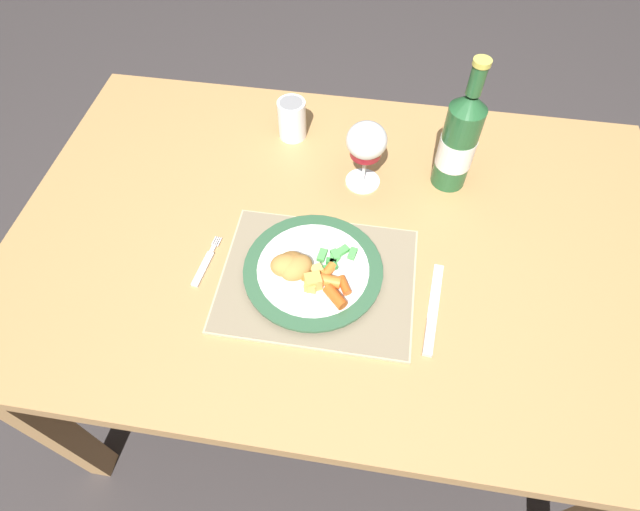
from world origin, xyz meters
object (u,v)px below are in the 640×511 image
dining_table (339,257)px  dinner_plate (313,271)px  bottle (459,141)px  fork (205,265)px  table_knife (432,316)px  wine_glass (366,144)px  drinking_cup (292,119)px

dining_table → dinner_plate: (-0.04, -0.11, 0.11)m
dining_table → bottle: bearing=40.3°
fork → bottle: 0.57m
fork → dining_table: bearing=26.0°
dinner_plate → fork: dinner_plate is taller
table_knife → bottle: 0.37m
dinner_plate → bottle: bearing=49.4°
dining_table → dinner_plate: bearing=-108.3°
dinner_plate → table_knife: 0.24m
dining_table → bottle: 0.35m
wine_glass → dinner_plate: bearing=-104.5°
bottle → fork: bearing=-146.8°
bottle → dining_table: bearing=-139.7°
dinner_plate → drinking_cup: bearing=106.3°
dining_table → fork: (-0.25, -0.12, 0.09)m
dining_table → drinking_cup: size_ratio=14.31×
fork → drinking_cup: drinking_cup is taller
table_knife → wine_glass: bearing=116.9°
wine_glass → drinking_cup: 0.23m
wine_glass → fork: bearing=-135.9°
dinner_plate → wine_glass: 0.29m
dining_table → table_knife: size_ratio=6.86×
table_knife → dinner_plate: bearing=166.4°
fork → wine_glass: (0.28, 0.27, 0.11)m
fork → drinking_cup: 0.41m
table_knife → drinking_cup: size_ratio=2.08×
bottle → table_knife: bearing=-93.9°
wine_glass → bottle: (0.19, 0.03, 0.00)m
dinner_plate → bottle: size_ratio=0.89×
fork → drinking_cup: size_ratio=1.29×
fork → bottle: bearing=33.2°
table_knife → bottle: bottle is taller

